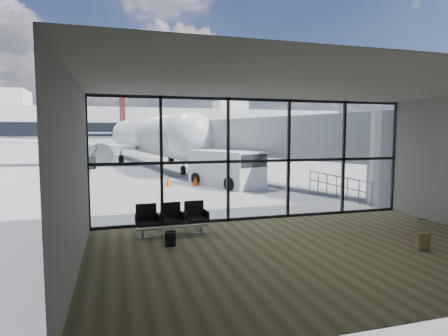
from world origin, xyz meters
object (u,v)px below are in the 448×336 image
backpack (170,239)px  belt_loader (82,163)px  seating_row (172,217)px  suitcase (423,241)px  airliner (145,136)px  service_van (227,168)px

backpack → belt_loader: belt_loader is taller
seating_row → belt_loader: (-4.55, 23.75, 0.11)m
belt_loader → suitcase: bearing=-54.7°
backpack → belt_loader: bearing=114.4°
seating_row → suitcase: bearing=-33.3°
airliner → belt_loader: (-6.11, -7.83, -2.26)m
suitcase → airliner: (-4.82, 35.18, 2.67)m
seating_row → backpack: 1.33m
belt_loader → seating_row: bearing=-65.6°
backpack → belt_loader: (-4.33, 25.01, 0.45)m
suitcase → airliner: 35.61m
backpack → airliner: size_ratio=0.01×
seating_row → backpack: size_ratio=5.18×
belt_loader → airliner: bearing=65.5°
service_van → airliner: bearing=75.5°
service_van → suitcase: bearing=-107.2°
suitcase → service_van: (-1.48, 13.80, 0.86)m
suitcase → belt_loader: 29.46m
seating_row → belt_loader: belt_loader is taller
airliner → service_van: 21.72m
backpack → service_van: 12.59m
backpack → airliner: (1.78, 32.85, 2.72)m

